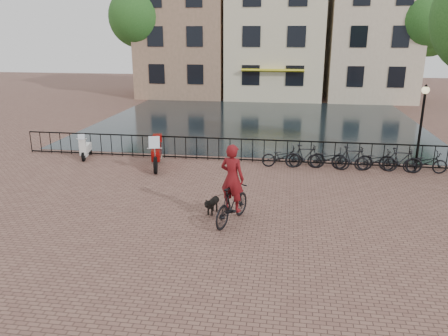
# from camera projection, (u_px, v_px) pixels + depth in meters

# --- Properties ---
(ground) EXTENTS (100.00, 100.00, 0.00)m
(ground) POSITION_uv_depth(u_px,v_px,m) (207.00, 243.00, 11.72)
(ground) COLOR brown
(ground) RESTS_ON ground
(canal_water) EXTENTS (20.00, 20.00, 0.00)m
(canal_water) POSITION_uv_depth(u_px,v_px,m) (258.00, 121.00, 28.06)
(canal_water) COLOR black
(canal_water) RESTS_ON ground
(railing) EXTENTS (20.00, 0.05, 1.02)m
(railing) POSITION_uv_depth(u_px,v_px,m) (241.00, 150.00, 19.13)
(railing) COLOR black
(railing) RESTS_ON ground
(canal_house_left) EXTENTS (7.50, 9.00, 12.80)m
(canal_house_left) POSITION_uv_depth(u_px,v_px,m) (187.00, 22.00, 39.27)
(canal_house_left) COLOR #84664C
(canal_house_left) RESTS_ON ground
(canal_house_mid) EXTENTS (8.00, 9.50, 11.80)m
(canal_house_mid) POSITION_uv_depth(u_px,v_px,m) (276.00, 28.00, 38.26)
(canal_house_mid) COLOR beige
(canal_house_mid) RESTS_ON ground
(canal_house_right) EXTENTS (7.00, 9.00, 13.30)m
(canal_house_right) POSITION_uv_depth(u_px,v_px,m) (372.00, 18.00, 36.88)
(canal_house_right) COLOR #BFAA8E
(canal_house_right) RESTS_ON ground
(tree_far_left) EXTENTS (5.04, 5.04, 9.27)m
(tree_far_left) POSITION_uv_depth(u_px,v_px,m) (139.00, 17.00, 36.85)
(tree_far_left) COLOR black
(tree_far_left) RESTS_ON ground
(tree_far_right) EXTENTS (4.76, 4.76, 8.76)m
(tree_far_right) POSITION_uv_depth(u_px,v_px,m) (425.00, 21.00, 33.62)
(tree_far_right) COLOR black
(tree_far_right) RESTS_ON ground
(lamp_post) EXTENTS (0.30, 0.30, 3.45)m
(lamp_post) POSITION_uv_depth(u_px,v_px,m) (422.00, 114.00, 17.16)
(lamp_post) COLOR black
(lamp_post) RESTS_ON ground
(cyclist) EXTENTS (1.25, 2.12, 2.80)m
(cyclist) POSITION_uv_depth(u_px,v_px,m) (232.00, 189.00, 12.70)
(cyclist) COLOR black
(cyclist) RESTS_ON ground
(dog) EXTENTS (0.45, 0.88, 0.57)m
(dog) POSITION_uv_depth(u_px,v_px,m) (212.00, 205.00, 13.60)
(dog) COLOR black
(dog) RESTS_ON ground
(motorcycle) EXTENTS (1.04, 2.29, 1.59)m
(motorcycle) POSITION_uv_depth(u_px,v_px,m) (156.00, 149.00, 18.14)
(motorcycle) COLOR #9C0D0B
(motorcycle) RESTS_ON ground
(scooter) EXTENTS (0.69, 1.42, 1.27)m
(scooter) POSITION_uv_depth(u_px,v_px,m) (85.00, 144.00, 19.59)
(scooter) COLOR silver
(scooter) RESTS_ON ground
(parked_bike_0) EXTENTS (1.77, 0.77, 0.90)m
(parked_bike_0) POSITION_uv_depth(u_px,v_px,m) (282.00, 157.00, 18.32)
(parked_bike_0) COLOR black
(parked_bike_0) RESTS_ON ground
(parked_bike_1) EXTENTS (1.70, 0.63, 1.00)m
(parked_bike_1) POSITION_uv_depth(u_px,v_px,m) (305.00, 156.00, 18.16)
(parked_bike_1) COLOR black
(parked_bike_1) RESTS_ON ground
(parked_bike_2) EXTENTS (1.78, 0.82, 0.90)m
(parked_bike_2) POSITION_uv_depth(u_px,v_px,m) (328.00, 158.00, 18.04)
(parked_bike_2) COLOR black
(parked_bike_2) RESTS_ON ground
(parked_bike_3) EXTENTS (1.67, 0.49, 1.00)m
(parked_bike_3) POSITION_uv_depth(u_px,v_px,m) (352.00, 158.00, 17.89)
(parked_bike_3) COLOR black
(parked_bike_3) RESTS_ON ground
(parked_bike_4) EXTENTS (1.74, 0.68, 0.90)m
(parked_bike_4) POSITION_uv_depth(u_px,v_px,m) (376.00, 160.00, 17.76)
(parked_bike_4) COLOR black
(parked_bike_4) RESTS_ON ground
(parked_bike_5) EXTENTS (1.72, 0.73, 1.00)m
(parked_bike_5) POSITION_uv_depth(u_px,v_px,m) (401.00, 160.00, 17.61)
(parked_bike_5) COLOR black
(parked_bike_5) RESTS_ON ground
(parked_bike_6) EXTENTS (1.74, 0.66, 0.90)m
(parked_bike_6) POSITION_uv_depth(u_px,v_px,m) (425.00, 162.00, 17.49)
(parked_bike_6) COLOR black
(parked_bike_6) RESTS_ON ground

